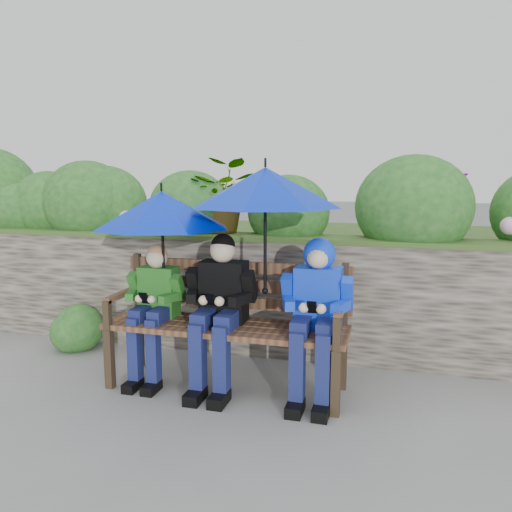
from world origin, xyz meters
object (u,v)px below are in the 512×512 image
(boy_left, at_px, (154,304))
(park_bench, at_px, (229,315))
(boy_right, at_px, (316,304))
(boy_middle, at_px, (219,303))
(umbrella_right, at_px, (265,187))
(umbrella_left, at_px, (162,210))

(boy_left, bearing_deg, park_bench, 7.20)
(boy_left, height_order, boy_right, boy_right)
(boy_middle, bearing_deg, umbrella_right, 5.96)
(boy_left, distance_m, umbrella_right, 1.21)
(park_bench, distance_m, umbrella_right, 0.97)
(park_bench, height_order, boy_right, boy_right)
(boy_right, bearing_deg, umbrella_right, 176.79)
(umbrella_left, height_order, umbrella_right, umbrella_right)
(boy_middle, xyz_separation_m, umbrella_right, (0.33, 0.03, 0.82))
(boy_middle, height_order, boy_right, boy_middle)
(park_bench, bearing_deg, boy_left, -172.80)
(boy_right, relative_size, umbrella_right, 1.07)
(boy_right, bearing_deg, boy_middle, -178.87)
(boy_left, bearing_deg, umbrella_right, 1.64)
(park_bench, xyz_separation_m, boy_left, (-0.56, -0.07, 0.07))
(park_bench, xyz_separation_m, boy_right, (0.65, -0.07, 0.14))
(boy_middle, relative_size, umbrella_left, 1.11)
(boy_left, xyz_separation_m, umbrella_left, (0.06, 0.05, 0.69))
(boy_left, distance_m, boy_right, 1.21)
(boy_left, relative_size, boy_right, 0.92)
(park_bench, bearing_deg, umbrella_left, -177.00)
(boy_right, relative_size, umbrella_left, 1.10)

